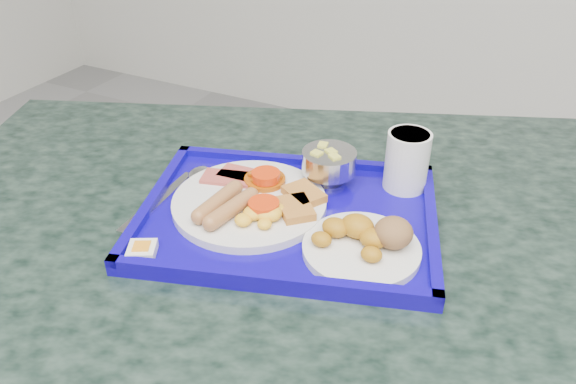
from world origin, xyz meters
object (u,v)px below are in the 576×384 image
at_px(main_plate, 252,201).
at_px(bread_plate, 366,241).
at_px(fruit_bowl, 329,163).
at_px(juice_cup, 407,159).
at_px(table, 298,320).
at_px(tray, 288,217).

xyz_separation_m(main_plate, bread_plate, (0.19, -0.02, 0.00)).
xyz_separation_m(main_plate, fruit_bowl, (0.08, 0.12, 0.03)).
bearing_deg(juice_cup, table, -126.12).
distance_m(main_plate, juice_cup, 0.26).
height_order(tray, juice_cup, juice_cup).
bearing_deg(main_plate, fruit_bowl, 57.13).
bearing_deg(fruit_bowl, juice_cup, 22.27).
distance_m(table, tray, 0.22).
distance_m(tray, main_plate, 0.06).
xyz_separation_m(table, main_plate, (-0.08, -0.01, 0.23)).
distance_m(table, bread_plate, 0.27).
height_order(bread_plate, fruit_bowl, fruit_bowl).
distance_m(bread_plate, juice_cup, 0.19).
bearing_deg(main_plate, tray, 10.26).
height_order(table, bread_plate, bread_plate).
bearing_deg(fruit_bowl, main_plate, -122.87).
distance_m(main_plate, bread_plate, 0.20).
xyz_separation_m(table, tray, (-0.02, 0.00, 0.21)).
height_order(table, juice_cup, juice_cup).
bearing_deg(juice_cup, tray, -131.02).
height_order(main_plate, fruit_bowl, fruit_bowl).
xyz_separation_m(table, juice_cup, (0.12, 0.16, 0.27)).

